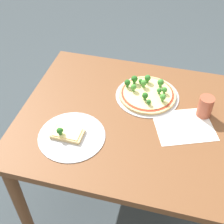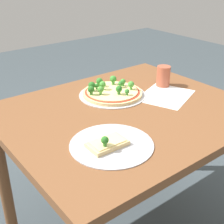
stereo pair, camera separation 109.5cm
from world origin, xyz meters
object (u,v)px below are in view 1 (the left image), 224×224
pizza_tray_slice (70,135)px  drinking_cup (205,107)px  pizza_tray_whole (147,93)px  dining_table (130,131)px

pizza_tray_slice → drinking_cup: drinking_cup is taller
pizza_tray_slice → drinking_cup: 0.65m
pizza_tray_whole → drinking_cup: size_ratio=3.04×
pizza_tray_whole → drinking_cup: drinking_cup is taller
pizza_tray_slice → drinking_cup: bearing=26.9°
pizza_tray_slice → drinking_cup: size_ratio=2.84×
dining_table → pizza_tray_whole: size_ratio=3.29×
dining_table → pizza_tray_whole: 0.21m
pizza_tray_slice → dining_table: bearing=38.6°
dining_table → drinking_cup: bearing=16.6°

